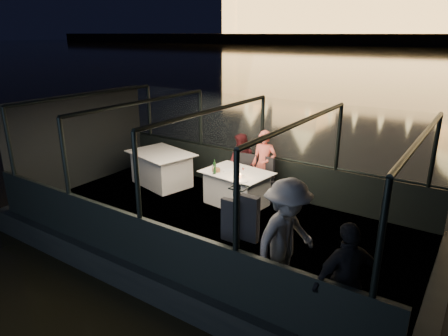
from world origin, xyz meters
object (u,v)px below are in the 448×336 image
Objects in this scene: dining_table_aft at (162,170)px; coat_stand at (239,233)px; chair_port_left at (243,179)px; person_man_maroon at (242,162)px; passenger_stripe at (286,244)px; person_woman_coral at (264,166)px; passenger_dark at (347,276)px; wine_bottle at (214,167)px; chair_port_right at (262,183)px; dining_table_central at (237,188)px.

coat_stand is at bearing -33.60° from dining_table_aft.
chair_port_left reaches higher than dining_table_aft.
person_man_maroon is 0.78× the size of passenger_stripe.
person_woman_coral is (0.39, 0.27, 0.30)m from chair_port_left.
person_man_maroon is at bearing -94.19° from passenger_dark.
wine_bottle is at bearing -81.83° from person_man_maroon.
person_man_maroon is 0.91× the size of passenger_dark.
chair_port_right is at bearing 46.70° from passenger_stripe.
wine_bottle is at bearing -110.37° from chair_port_right.
passenger_stripe is (2.65, -3.14, 0.10)m from person_man_maroon.
person_man_maroon reaches higher than chair_port_right.
person_man_maroon reaches higher than chair_port_left.
coat_stand is (3.90, -2.59, 0.51)m from dining_table_aft.
person_man_maroon is at bearing 170.94° from person_woman_coral.
dining_table_aft is at bearing 74.82° from passenger_stripe.
person_woman_coral reaches higher than dining_table_aft.
person_woman_coral is at bearing -99.41° from passenger_dark.
chair_port_right is 0.71× the size of person_man_maroon.
passenger_dark is 4.93× the size of wine_bottle.
coat_stand is 5.22× the size of wine_bottle.
person_woman_coral is at bearing 9.77° from person_man_maroon.
dining_table_aft is 0.87× the size of passenger_stripe.
chair_port_left is at bearing 12.10° from dining_table_aft.
chair_port_right reaches higher than dining_table_central.
chair_port_right is 0.55× the size of passenger_stripe.
wine_bottle is (-2.68, 2.05, 0.06)m from passenger_stripe.
dining_table_central is at bearing -120.87° from person_woman_coral.
dining_table_aft is 0.96× the size of coat_stand.
chair_port_right is 0.82m from person_man_maroon.
coat_stand is at bearing -76.48° from person_woman_coral.
coat_stand reaches higher than passenger_dark.
passenger_stripe reaches higher than passenger_dark.
wine_bottle reaches higher than dining_table_central.
wine_bottle is at bearing -83.52° from passenger_dark.
coat_stand is (1.27, -3.05, 0.45)m from chair_port_right.
dining_table_central is 4.56× the size of wine_bottle.
person_man_maroon reaches higher than dining_table_central.
person_man_maroon reaches higher than wine_bottle.
chair_port_left is 0.54× the size of passenger_stripe.
chair_port_right is (0.40, 0.45, 0.06)m from dining_table_central.
dining_table_aft is 2.67m from chair_port_right.
dining_table_central is 0.91× the size of person_woman_coral.
chair_port_right reaches higher than dining_table_aft.
dining_table_aft is 6.18m from passenger_dark.
coat_stand is at bearing -45.27° from chair_port_right.
person_woman_coral reaches higher than dining_table_central.
chair_port_right is at bearing -98.14° from passenger_dark.
passenger_dark is (3.30, -2.72, 0.47)m from dining_table_central.
dining_table_central is 0.60m from chair_port_right.
dining_table_central is at bearing 46.33° from wine_bottle.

